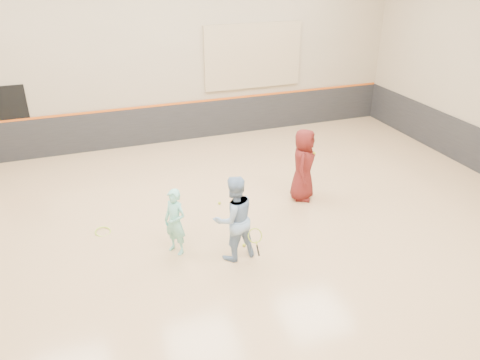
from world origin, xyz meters
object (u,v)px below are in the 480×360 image
object	(u,v)px
spare_racket	(103,229)
girl	(175,222)
young_man	(303,165)
instructor	(234,218)

from	to	relation	value
spare_racket	girl	bearing A→B (deg)	-42.43
young_man	spare_racket	world-z (taller)	young_man
girl	spare_racket	size ratio (longest dim) A/B	1.84
instructor	young_man	xyz separation A→B (m)	(2.37, 1.76, 0.01)
spare_racket	instructor	bearing A→B (deg)	-36.85
girl	instructor	bearing A→B (deg)	26.41
instructor	spare_racket	distance (m)	3.10
young_man	spare_racket	xyz separation A→B (m)	(-4.77, 0.04, -0.81)
spare_racket	young_man	bearing A→B (deg)	-0.47
girl	spare_racket	xyz separation A→B (m)	(-1.36, 1.24, -0.61)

